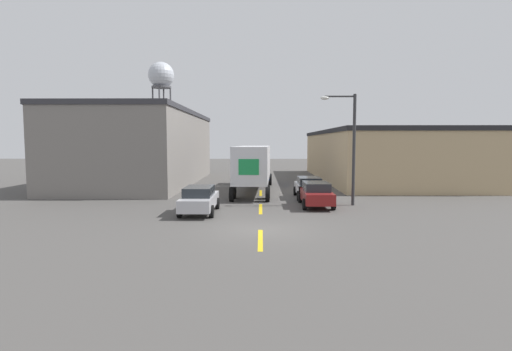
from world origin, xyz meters
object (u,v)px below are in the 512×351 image
Objects in this scene: parked_car_left_near at (199,199)px; street_lamp at (350,141)px; semi_truck at (254,164)px; water_tower at (161,78)px; parked_car_right_mid at (309,187)px; parked_car_right_near at (316,194)px.

street_lamp is at bearing 18.12° from parked_car_left_near.
parked_car_left_near is (-2.97, -10.27, -1.45)m from semi_truck.
parked_car_left_near is 53.94m from water_tower.
semi_truck is 5.84m from parked_car_right_mid.
water_tower reaches higher than parked_car_right_mid.
parked_car_right_mid is 5.19m from street_lamp.
semi_truck is at bearing 130.57° from street_lamp.
water_tower reaches higher than parked_car_right_near.
parked_car_left_near is 7.47m from parked_car_right_near.
parked_car_left_near is at bearing -73.88° from water_tower.
parked_car_right_near is at bearing -168.41° from street_lamp.
water_tower is 53.66m from street_lamp.
parked_car_right_near is (4.05, -7.71, -1.45)m from semi_truck.
semi_truck is 1.91× the size of street_lamp.
street_lamp is at bearing -47.21° from semi_truck.
semi_truck is 2.92× the size of parked_car_left_near.
parked_car_right_near and parked_car_right_mid have the same top height.
parked_car_left_near is 1.00× the size of parked_car_right_mid.
parked_car_right_mid is (7.02, 6.33, 0.00)m from parked_car_left_near.
semi_truck is at bearing -66.28° from water_tower.
water_tower is (-21.42, 43.50, 14.83)m from parked_car_right_mid.
water_tower is at bearing 114.38° from parked_car_right_near.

